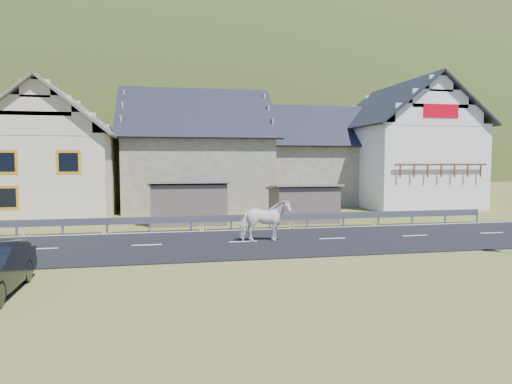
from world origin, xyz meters
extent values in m
plane|color=#4D521A|center=(0.00, 0.00, 0.00)|extent=(160.00, 160.00, 0.00)
cube|color=black|center=(0.00, 0.00, 0.02)|extent=(60.00, 7.00, 0.04)
cube|color=silver|center=(0.00, 0.00, 0.04)|extent=(60.00, 6.60, 0.01)
cube|color=#93969B|center=(0.00, 3.68, 0.58)|extent=(28.00, 0.08, 0.34)
cube|color=#93969B|center=(-10.00, 3.70, 0.35)|extent=(0.10, 0.06, 0.70)
cube|color=#93969B|center=(-8.00, 3.70, 0.35)|extent=(0.10, 0.06, 0.70)
cube|color=#93969B|center=(-6.00, 3.70, 0.35)|extent=(0.10, 0.06, 0.70)
cube|color=#93969B|center=(-4.00, 3.70, 0.35)|extent=(0.10, 0.06, 0.70)
cube|color=#93969B|center=(-2.00, 3.70, 0.35)|extent=(0.10, 0.06, 0.70)
cube|color=#93969B|center=(0.00, 3.70, 0.35)|extent=(0.10, 0.06, 0.70)
cube|color=#93969B|center=(2.00, 3.70, 0.35)|extent=(0.10, 0.06, 0.70)
cube|color=#93969B|center=(4.00, 3.70, 0.35)|extent=(0.10, 0.06, 0.70)
cube|color=#93969B|center=(6.00, 3.70, 0.35)|extent=(0.10, 0.06, 0.70)
cube|color=#93969B|center=(8.00, 3.70, 0.35)|extent=(0.10, 0.06, 0.70)
cube|color=#93969B|center=(10.00, 3.70, 0.35)|extent=(0.10, 0.06, 0.70)
cube|color=#93969B|center=(12.00, 3.70, 0.35)|extent=(0.10, 0.06, 0.70)
cube|color=#93969B|center=(14.00, 3.70, 0.35)|extent=(0.10, 0.06, 0.70)
cube|color=#685A4F|center=(-2.00, 6.50, 1.10)|extent=(4.30, 3.30, 2.40)
cube|color=#685A4F|center=(4.50, 6.00, 1.00)|extent=(3.80, 2.90, 2.20)
cube|color=beige|center=(-10.00, 12.00, 2.50)|extent=(7.00, 9.00, 5.00)
cube|color=orange|center=(-11.60, 7.50, 3.40)|extent=(1.30, 0.12, 1.30)
cube|color=orange|center=(-8.40, 7.50, 3.40)|extent=(1.30, 0.12, 1.30)
cube|color=orange|center=(-11.60, 7.50, 1.50)|extent=(1.30, 0.12, 1.30)
cube|color=tan|center=(-12.00, 13.50, 6.56)|extent=(0.70, 0.70, 2.40)
cube|color=tan|center=(-1.00, 15.00, 2.50)|extent=(10.00, 9.00, 5.00)
cube|color=tan|center=(9.00, 17.00, 2.30)|extent=(9.00, 8.00, 4.60)
cube|color=silver|center=(15.00, 14.00, 3.00)|extent=(8.00, 10.00, 6.00)
cube|color=red|center=(15.00, 8.97, 6.80)|extent=(2.60, 0.06, 0.90)
cube|color=#593012|center=(15.00, 8.75, 3.20)|extent=(6.80, 0.12, 0.12)
ellipsoid|color=#253915|center=(5.00, 180.00, -20.00)|extent=(440.00, 280.00, 260.00)
imported|color=white|center=(0.92, -0.08, 0.93)|extent=(1.08, 2.17, 1.79)
camera|label=1|loc=(-3.19, -18.92, 3.50)|focal=32.00mm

